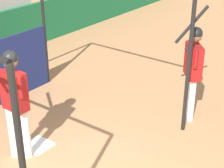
{
  "coord_description": "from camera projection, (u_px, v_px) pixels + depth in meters",
  "views": [
    {
      "loc": [
        -3.04,
        -2.94,
        3.69
      ],
      "look_at": [
        1.5,
        0.43,
        1.0
      ],
      "focal_mm": 60.0,
      "sensor_mm": 36.0,
      "label": 1
    }
  ],
  "objects": [
    {
      "name": "home_plate",
      "position": [
        38.0,
        145.0,
        6.38
      ],
      "size": [
        0.44,
        0.44,
        0.02
      ],
      "color": "white",
      "rests_on": "ground"
    },
    {
      "name": "player_batter",
      "position": [
        14.0,
        95.0,
        5.65
      ],
      "size": [
        0.53,
        0.88,
        1.98
      ],
      "rotation": [
        0.0,
        0.0,
        1.55
      ],
      "color": "white",
      "rests_on": "ground"
    },
    {
      "name": "player_waiting",
      "position": [
        193.0,
        64.0,
        6.79
      ],
      "size": [
        0.68,
        0.77,
        2.12
      ],
      "rotation": [
        0.0,
        0.0,
        0.71
      ],
      "color": "white",
      "rests_on": "ground"
    }
  ]
}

